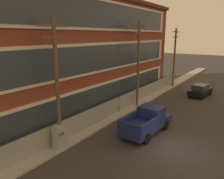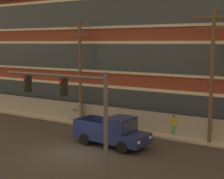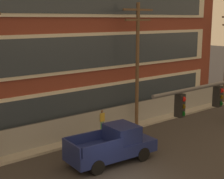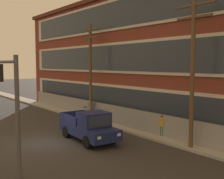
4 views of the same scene
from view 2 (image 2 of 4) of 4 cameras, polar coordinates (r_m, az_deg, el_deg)
name	(u,v)px [view 2 (image 2 of 4)]	position (r m, az deg, el deg)	size (l,w,h in m)	color
ground_plane	(72,153)	(22.03, -6.63, -10.48)	(160.00, 160.00, 0.00)	#333030
sidewalk_building_side	(127,129)	(27.50, 2.47, -6.55)	(80.00, 1.77, 0.16)	#9E9B93
brick_mill_building	(147,55)	(32.00, 5.91, 5.67)	(37.64, 9.86, 11.42)	brown
chain_link_fence	(147,122)	(26.58, 5.86, -5.32)	(37.71, 0.06, 1.72)	gray
traffic_signal_mast	(72,102)	(16.91, -6.75, -2.04)	(6.55, 0.43, 5.56)	#4C4C51
pickup_truck_navy	(113,132)	(23.06, 0.16, -7.10)	(5.33, 2.41, 2.05)	navy
utility_pole_near_corner	(80,68)	(28.79, -5.33, 3.62)	(2.35, 0.26, 8.72)	brown
utility_pole_midblock	(212,71)	(23.62, 16.28, 3.04)	(2.79, 0.26, 9.07)	brown
electrical_cabinet	(77,114)	(29.37, -5.85, -4.02)	(0.74, 0.55, 1.79)	#939993
pedestrian_near_cabinet	(174,124)	(25.73, 10.23, -5.62)	(0.41, 0.26, 1.69)	#236B38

